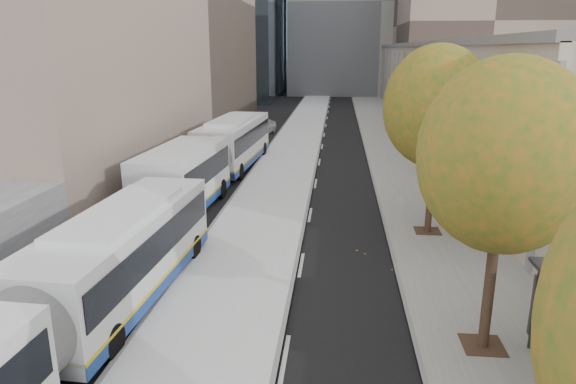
# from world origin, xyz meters

# --- Properties ---
(bus_platform) EXTENTS (4.25, 150.00, 0.15)m
(bus_platform) POSITION_xyz_m (-3.88, 35.00, 0.07)
(bus_platform) COLOR silver
(bus_platform) RESTS_ON ground
(sidewalk) EXTENTS (4.75, 150.00, 0.08)m
(sidewalk) POSITION_xyz_m (4.12, 35.00, 0.04)
(sidewalk) COLOR gray
(sidewalk) RESTS_ON ground
(building_tan) EXTENTS (18.00, 92.00, 8.00)m
(building_tan) POSITION_xyz_m (15.50, 64.00, 4.00)
(building_tan) COLOR gray
(building_tan) RESTS_ON ground
(building_far_block) EXTENTS (30.00, 18.00, 30.00)m
(building_far_block) POSITION_xyz_m (6.00, 96.00, 15.00)
(building_far_block) COLOR gray
(building_far_block) RESTS_ON ground
(tree_c) EXTENTS (4.20, 4.20, 7.28)m
(tree_c) POSITION_xyz_m (3.60, 13.00, 5.25)
(tree_c) COLOR black
(tree_c) RESTS_ON sidewalk
(tree_d) EXTENTS (4.40, 4.40, 7.60)m
(tree_d) POSITION_xyz_m (3.60, 22.00, 5.47)
(tree_d) COLOR black
(tree_d) RESTS_ON sidewalk
(bus_near) EXTENTS (3.31, 17.05, 2.83)m
(bus_near) POSITION_xyz_m (-7.22, 11.10, 1.54)
(bus_near) COLOR white
(bus_near) RESTS_ON ground
(bus_far) EXTENTS (3.79, 18.81, 3.11)m
(bus_far) POSITION_xyz_m (-7.60, 29.92, 1.70)
(bus_far) COLOR white
(bus_far) RESTS_ON ground
(distant_car) EXTENTS (2.52, 4.50, 1.45)m
(distant_car) POSITION_xyz_m (-7.45, 47.71, 0.72)
(distant_car) COLOR beige
(distant_car) RESTS_ON ground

